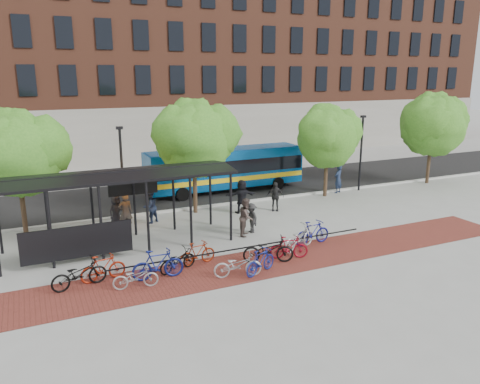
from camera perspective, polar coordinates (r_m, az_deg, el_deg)
name	(u,v)px	position (r m, az deg, el deg)	size (l,w,h in m)	color
ground	(268,221)	(25.55, 3.41, -3.61)	(160.00, 160.00, 0.00)	#9E9E99
asphalt_street	(214,189)	(32.55, -3.21, 0.33)	(160.00, 8.00, 0.01)	black
curb	(238,203)	(28.97, -0.30, -1.29)	(160.00, 0.25, 0.12)	#B7B7B2
brick_strip	(281,260)	(20.53, 5.05, -8.21)	(24.00, 3.00, 0.01)	maroon
bike_rack_rail	(245,257)	(20.71, 0.65, -7.95)	(12.00, 0.05, 0.95)	black
building_brick	(238,52)	(52.12, -0.29, 16.65)	(55.00, 14.00, 20.00)	brown
bus_shelter	(114,184)	(21.76, -15.12, 0.94)	(10.60, 3.07, 3.60)	black
tree_a	(18,150)	(25.03, -25.40, 4.64)	(4.90, 4.00, 6.18)	#382619
tree_b	(195,135)	(26.44, -5.51, 6.88)	(5.15, 4.20, 6.47)	#382619
tree_c	(328,134)	(30.62, 10.72, 6.94)	(4.66, 3.80, 5.92)	#382619
tree_d	(433,122)	(36.51, 22.50, 7.91)	(5.39, 4.40, 6.55)	#382619
lamp_post_left	(122,171)	(25.93, -14.18, 2.52)	(0.35, 0.20, 5.12)	black
lamp_post_right	(361,151)	(32.75, 14.54, 4.88)	(0.35, 0.20, 5.12)	black
bus	(225,167)	(31.70, -1.81, 3.07)	(10.85, 2.70, 2.92)	#074888
bike_0	(79,274)	(18.74, -19.03, -9.42)	(0.73, 2.09, 1.10)	black
bike_1	(103,268)	(19.05, -16.36, -8.87)	(0.50, 1.76, 1.06)	#9F240E
bike_2	(136,277)	(18.16, -12.62, -10.10)	(0.59, 1.69, 0.89)	#9B9B9D
bike_3	(158,264)	(18.68, -9.98, -8.69)	(0.58, 2.04, 1.22)	navy
bike_4	(178,260)	(19.35, -7.63, -8.26)	(0.61, 1.75, 0.92)	black
bike_5	(197,253)	(19.85, -5.23, -7.45)	(0.47, 1.68, 1.01)	maroon
bike_6	(238,265)	(18.63, -0.29, -8.89)	(0.67, 1.92, 1.01)	#9D9D9F
bike_7	(261,261)	(18.94, 2.52, -8.44)	(0.49, 1.73, 1.04)	navy
bike_8	(268,250)	(20.00, 3.46, -7.06)	(0.75, 2.16, 1.13)	black
bike_9	(289,247)	(20.51, 5.98, -6.73)	(0.48, 1.69, 1.01)	maroon
bike_10	(299,238)	(21.58, 7.21, -5.55)	(0.74, 2.11, 1.11)	#ADACAF
bike_11	(312,233)	(22.25, 8.81, -4.92)	(0.55, 1.93, 1.16)	navy
pedestrian_0	(116,211)	(25.24, -14.87, -2.25)	(0.84, 0.55, 1.72)	black
pedestrian_1	(126,212)	(24.49, -13.78, -2.41)	(0.71, 0.47, 1.95)	#3D3530
pedestrian_2	(150,207)	(25.51, -10.89, -1.76)	(0.87, 0.68, 1.80)	#1F2A48
pedestrian_4	(275,196)	(27.34, 4.29, -0.54)	(1.01, 0.42, 1.72)	#242424
pedestrian_5	(242,196)	(26.83, 0.21, -0.53)	(1.81, 0.58, 1.96)	black
pedestrian_7	(338,179)	(32.05, 11.88, 1.58)	(0.70, 0.46, 1.92)	#1E2A46
pedestrian_8	(246,217)	(23.12, 0.77, -3.06)	(0.92, 0.72, 1.90)	#4E403A
pedestrian_9	(251,218)	(23.56, 1.37, -3.18)	(0.99, 0.57, 1.53)	#272727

